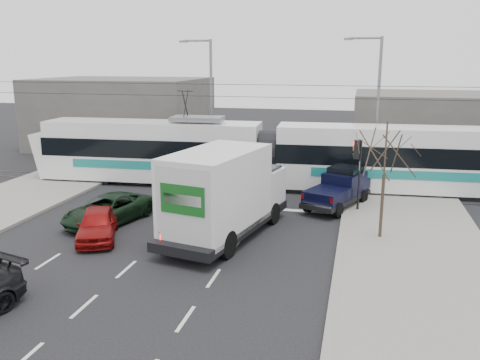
% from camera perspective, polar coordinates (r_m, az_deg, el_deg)
% --- Properties ---
extents(ground, '(120.00, 120.00, 0.00)m').
position_cam_1_polar(ground, '(21.67, -5.07, -7.30)').
color(ground, black).
rests_on(ground, ground).
extents(sidewalk_right, '(6.00, 60.00, 0.15)m').
position_cam_1_polar(sidewalk_right, '(20.77, 19.50, -8.77)').
color(sidewalk_right, gray).
rests_on(sidewalk_right, ground).
extents(rails, '(60.00, 1.60, 0.03)m').
position_cam_1_polar(rails, '(30.87, 0.80, -0.89)').
color(rails, '#33302D').
rests_on(rails, ground).
extents(building_left, '(14.00, 10.00, 6.00)m').
position_cam_1_polar(building_left, '(46.26, -13.08, 7.33)').
color(building_left, '#635E59').
rests_on(building_left, ground).
extents(building_right, '(12.00, 10.00, 5.00)m').
position_cam_1_polar(building_right, '(43.83, 20.63, 5.84)').
color(building_right, '#635E59').
rests_on(building_right, ground).
extents(bare_tree, '(2.40, 2.40, 5.00)m').
position_cam_1_polar(bare_tree, '(22.05, 16.01, 2.83)').
color(bare_tree, '#47382B').
rests_on(bare_tree, ground).
extents(traffic_signal, '(0.44, 0.44, 3.60)m').
position_cam_1_polar(traffic_signal, '(26.15, 13.07, 2.26)').
color(traffic_signal, black).
rests_on(traffic_signal, ground).
extents(street_lamp_near, '(2.38, 0.25, 9.00)m').
position_cam_1_polar(street_lamp_near, '(33.29, 14.92, 8.62)').
color(street_lamp_near, slate).
rests_on(street_lamp_near, ground).
extents(street_lamp_far, '(2.38, 0.25, 9.00)m').
position_cam_1_polar(street_lamp_far, '(36.87, -3.53, 9.47)').
color(street_lamp_far, slate).
rests_on(street_lamp_far, ground).
extents(catenary, '(60.00, 0.20, 7.00)m').
position_cam_1_polar(catenary, '(30.15, 0.82, 6.25)').
color(catenary, black).
rests_on(catenary, ground).
extents(tram, '(28.34, 4.53, 5.76)m').
position_cam_1_polar(tram, '(30.73, 3.14, 2.91)').
color(tram, white).
rests_on(tram, ground).
extents(silver_pickup, '(3.05, 5.47, 1.89)m').
position_cam_1_polar(silver_pickup, '(22.52, -6.00, -3.99)').
color(silver_pickup, black).
rests_on(silver_pickup, ground).
extents(box_truck, '(4.34, 8.32, 3.96)m').
position_cam_1_polar(box_truck, '(21.95, -1.75, -1.60)').
color(box_truck, black).
rests_on(box_truck, ground).
extents(navy_pickup, '(3.51, 5.17, 2.05)m').
position_cam_1_polar(navy_pickup, '(27.31, 11.12, -0.89)').
color(navy_pickup, black).
rests_on(navy_pickup, ground).
extents(green_car, '(3.33, 5.21, 1.34)m').
position_cam_1_polar(green_car, '(25.00, -14.59, -3.23)').
color(green_car, black).
rests_on(green_car, ground).
extents(red_car, '(3.01, 4.23, 1.34)m').
position_cam_1_polar(red_car, '(22.98, -15.74, -4.78)').
color(red_car, maroon).
rests_on(red_car, ground).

